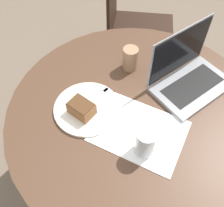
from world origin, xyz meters
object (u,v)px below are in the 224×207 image
object	(u,v)px
plate	(87,108)
laptop	(188,76)
coffee_glass	(130,59)
chair	(131,28)

from	to	relation	value
plate	laptop	bearing A→B (deg)	-150.79
laptop	coffee_glass	bearing A→B (deg)	-59.00
coffee_glass	chair	bearing A→B (deg)	-83.37
plate	coffee_glass	bearing A→B (deg)	-116.17
plate	coffee_glass	world-z (taller)	coffee_glass
chair	coffee_glass	distance (m)	0.68
plate	laptop	xyz separation A→B (m)	(-0.38, -0.22, 0.04)
chair	laptop	world-z (taller)	laptop
chair	laptop	size ratio (longest dim) A/B	2.40
laptop	plate	bearing A→B (deg)	-18.83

